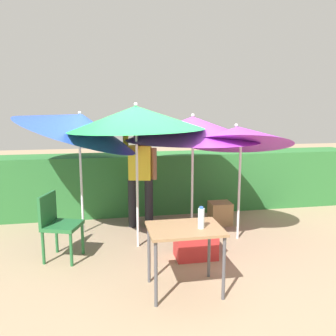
# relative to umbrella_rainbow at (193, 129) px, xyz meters

# --- Properties ---
(ground_plane) EXTENTS (24.00, 24.00, 0.00)m
(ground_plane) POSITION_rel_umbrella_rainbow_xyz_m (-0.39, -0.36, -1.68)
(ground_plane) COLOR #9E8466
(hedge_row) EXTENTS (8.00, 0.70, 1.12)m
(hedge_row) POSITION_rel_umbrella_rainbow_xyz_m (-0.39, 1.41, -1.12)
(hedge_row) COLOR #2D7033
(hedge_row) RESTS_ON ground_plane
(umbrella_rainbow) EXTENTS (2.04, 2.04, 1.90)m
(umbrella_rainbow) POSITION_rel_umbrella_rainbow_xyz_m (0.00, 0.00, 0.00)
(umbrella_rainbow) COLOR silver
(umbrella_rainbow) RESTS_ON ground_plane
(umbrella_orange) EXTENTS (1.61, 1.58, 1.98)m
(umbrella_orange) POSITION_rel_umbrella_rainbow_xyz_m (0.62, -0.28, -0.10)
(umbrella_orange) COLOR silver
(umbrella_orange) RESTS_ON ground_plane
(umbrella_yellow) EXTENTS (1.90, 1.89, 2.07)m
(umbrella_yellow) POSITION_rel_umbrella_rainbow_xyz_m (-0.89, -0.32, 0.18)
(umbrella_yellow) COLOR silver
(umbrella_yellow) RESTS_ON ground_plane
(umbrella_navy) EXTENTS (1.97, 1.94, 2.22)m
(umbrella_navy) POSITION_rel_umbrella_rainbow_xyz_m (-1.69, 0.48, 0.05)
(umbrella_navy) COLOR silver
(umbrella_navy) RESTS_ON ground_plane
(person_vendor) EXTENTS (0.56, 0.30, 1.88)m
(person_vendor) POSITION_rel_umbrella_rainbow_xyz_m (-0.75, 0.53, -0.75)
(person_vendor) COLOR black
(person_vendor) RESTS_ON ground_plane
(chair_plastic) EXTENTS (0.56, 0.56, 0.89)m
(chair_plastic) POSITION_rel_umbrella_rainbow_xyz_m (-1.97, -0.53, -1.17)
(chair_plastic) COLOR #236633
(chair_plastic) RESTS_ON ground_plane
(cooler_box) EXTENTS (0.55, 0.35, 0.46)m
(cooler_box) POSITION_rel_umbrella_rainbow_xyz_m (-0.16, -0.84, -1.45)
(cooler_box) COLOR red
(cooler_box) RESTS_ON ground_plane
(crate_cardboard) EXTENTS (0.36, 0.33, 0.39)m
(crate_cardboard) POSITION_rel_umbrella_rainbow_xyz_m (0.61, 0.41, -1.49)
(crate_cardboard) COLOR #9E7A4C
(crate_cardboard) RESTS_ON ground_plane
(folding_table) EXTENTS (0.80, 0.60, 0.73)m
(folding_table) POSITION_rel_umbrella_rainbow_xyz_m (-0.51, -1.65, -1.04)
(folding_table) COLOR #4C4C51
(folding_table) RESTS_ON ground_plane
(bottle_water) EXTENTS (0.07, 0.07, 0.24)m
(bottle_water) POSITION_rel_umbrella_rainbow_xyz_m (-0.34, -1.71, -0.83)
(bottle_water) COLOR silver
(bottle_water) RESTS_ON folding_table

